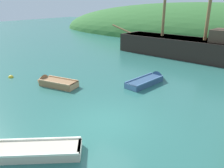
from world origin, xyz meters
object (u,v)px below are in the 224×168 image
rowboat_outer_left (54,83)px  rowboat_far (149,81)px  buoy_yellow (11,78)px  rowboat_outer_right (21,153)px  sailing_ship (184,50)px

rowboat_outer_left → rowboat_far: bearing=-149.3°
rowboat_far → buoy_yellow: bearing=128.2°
rowboat_outer_left → rowboat_outer_right: rowboat_outer_left is taller
rowboat_outer_right → rowboat_outer_left: bearing=-88.4°
sailing_ship → buoy_yellow: sailing_ship is taller
rowboat_far → rowboat_outer_left: (-5.08, -4.07, 0.02)m
sailing_ship → rowboat_outer_left: bearing=77.9°
rowboat_far → buoy_yellow: rowboat_far is taller
rowboat_far → buoy_yellow: (-8.96, -4.71, -0.12)m
sailing_ship → rowboat_outer_left: size_ratio=5.05×
rowboat_far → sailing_ship: bearing=13.2°
rowboat_outer_left → rowboat_outer_right: 7.29m
sailing_ship → rowboat_outer_right: (-0.08, -18.80, -0.63)m
rowboat_far → rowboat_outer_right: bearing=-172.5°
rowboat_far → rowboat_outer_right: 9.76m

